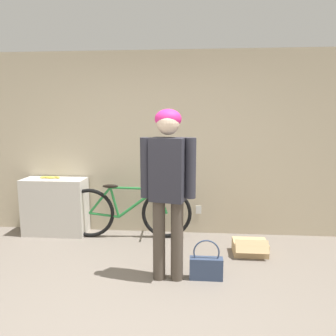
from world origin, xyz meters
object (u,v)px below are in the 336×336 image
(bicycle, at_px, (128,212))
(handbag, at_px, (206,267))
(person, at_px, (168,177))
(banana, at_px, (50,177))
(cardboard_box, at_px, (250,247))

(bicycle, xyz_separation_m, handbag, (1.06, -1.11, -0.23))
(person, xyz_separation_m, banana, (-1.80, 1.22, -0.27))
(banana, xyz_separation_m, handbag, (2.20, -1.19, -0.69))
(person, distance_m, cardboard_box, 1.57)
(handbag, bearing_deg, person, -176.72)
(handbag, bearing_deg, bicycle, 133.65)
(person, xyz_separation_m, cardboard_box, (0.97, 0.70, -1.01))
(bicycle, relative_size, handbag, 4.12)
(person, distance_m, bicycle, 1.50)
(cardboard_box, bearing_deg, handbag, -129.68)
(banana, relative_size, cardboard_box, 0.75)
(person, distance_m, handbag, 1.04)
(banana, distance_m, cardboard_box, 2.91)
(banana, distance_m, handbag, 2.60)
(person, relative_size, cardboard_box, 4.26)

